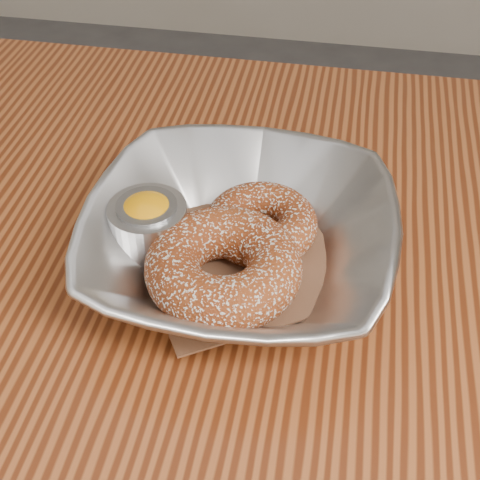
% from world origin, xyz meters
% --- Properties ---
extents(table, '(1.20, 0.80, 0.75)m').
position_xyz_m(table, '(0.00, 0.00, 0.65)').
color(table, brown).
rests_on(table, ground_plane).
extents(serving_bowl, '(0.23, 0.23, 0.06)m').
position_xyz_m(serving_bowl, '(-0.07, 0.06, 0.78)').
color(serving_bowl, '#B6B9BD').
rests_on(serving_bowl, table).
extents(parchment, '(0.20, 0.20, 0.00)m').
position_xyz_m(parchment, '(-0.07, 0.06, 0.76)').
color(parchment, brown).
rests_on(parchment, table).
extents(donut_back, '(0.10, 0.10, 0.03)m').
position_xyz_m(donut_back, '(-0.06, 0.09, 0.78)').
color(donut_back, maroon).
rests_on(donut_back, parchment).
extents(donut_front, '(0.14, 0.14, 0.04)m').
position_xyz_m(donut_front, '(-0.08, 0.03, 0.78)').
color(donut_front, maroon).
rests_on(donut_front, parchment).
extents(ramekin, '(0.06, 0.06, 0.05)m').
position_xyz_m(ramekin, '(-0.14, 0.06, 0.78)').
color(ramekin, '#B6B9BD').
rests_on(ramekin, table).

